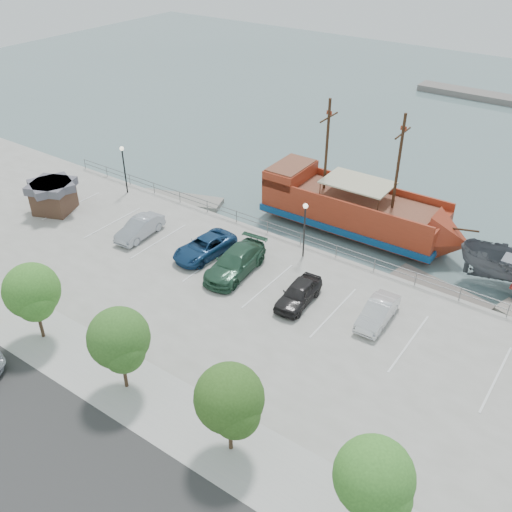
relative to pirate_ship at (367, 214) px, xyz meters
The scene contains 19 objects.
ground 13.80m from the pirate_ship, 96.65° to the right, with size 160.00×160.00×0.00m, color slate.
street 29.64m from the pirate_ship, 93.07° to the right, with size 100.00×8.00×0.04m, color #313131.
sidewalk 23.66m from the pirate_ship, 93.84° to the right, with size 100.00×4.00×0.05m, color #AAA9A8.
seawall_railing 6.01m from the pirate_ship, 105.31° to the right, with size 50.00×0.06×1.00m.
pirate_ship is the anchor object (origin of this frame).
dock_west 16.58m from the pirate_ship, 164.58° to the right, with size 7.54×2.15×0.43m, color gray.
dock_mid 9.11m from the pirate_ship, 29.29° to the right, with size 7.01×2.00×0.40m, color #6C635B.
shed 25.47m from the pirate_ship, 149.62° to the right, with size 4.06×4.06×2.57m.
lamp_post_left 20.94m from the pirate_ship, 160.10° to the right, with size 0.36×0.36×4.28m.
lamp_post_mid 7.57m from the pirate_ship, 102.60° to the right, with size 0.36×0.36×4.28m.
tree_c 25.60m from the pirate_ship, 111.75° to the right, with size 3.30×3.20×5.00m.
tree_d 23.92m from the pirate_ship, 95.88° to the right, with size 3.30×3.20×5.00m.
tree_e 24.23m from the pirate_ship, 79.09° to the right, with size 3.30×3.20×5.00m.
tree_f 26.45m from the pirate_ship, 63.96° to the right, with size 3.30×3.20×5.00m.
parked_car_b 17.77m from the pirate_ship, 138.27° to the right, with size 1.52×4.36×1.44m, color #9DA3AD.
parked_car_c 13.37m from the pirate_ship, 124.06° to the right, with size 2.32×5.03×1.40m, color navy.
parked_car_d 12.37m from the pirate_ship, 110.54° to the right, with size 2.33×5.72×1.66m, color #2A543C.
parked_car_e 12.06m from the pirate_ship, 85.09° to the right, with size 1.71×4.24×1.44m, color black.
parked_car_f 12.37m from the pirate_ship, 61.14° to the right, with size 1.44×4.12×1.36m, color silver.
Camera 1 is at (17.27, -23.91, 22.32)m, focal length 40.00 mm.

